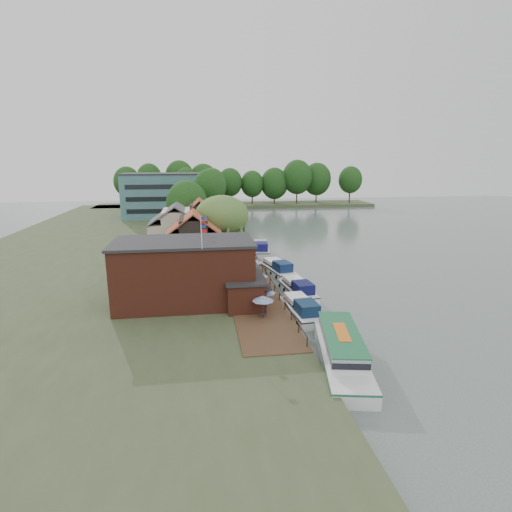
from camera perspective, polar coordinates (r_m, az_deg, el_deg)
name	(u,v)px	position (r m, az deg, el deg)	size (l,w,h in m)	color
ground	(318,301)	(49.96, 8.88, -6.33)	(260.00, 260.00, 0.00)	#515E5B
land_bank	(119,245)	(82.97, -19.04, 1.47)	(50.00, 140.00, 1.00)	#384728
quay_deck	(244,273)	(57.39, -1.69, -2.43)	(6.00, 50.00, 0.10)	#47301E
quay_rail	(262,268)	(58.10, 0.90, -1.76)	(0.20, 49.00, 1.00)	black
pub	(203,271)	(45.48, -7.64, -2.15)	(20.00, 11.00, 7.30)	maroon
hotel_block	(170,195)	(115.47, -12.22, 8.48)	(25.40, 12.40, 12.30)	#38666B
cottage_a	(194,240)	(59.95, -8.83, 2.24)	(8.60, 7.60, 8.50)	black
cottage_b	(177,229)	(69.88, -11.25, 3.76)	(9.60, 8.60, 8.50)	beige
cottage_c	(200,221)	(78.67, -8.02, 4.97)	(7.60, 7.60, 8.50)	black
willow	(222,228)	(64.80, -4.85, 4.07)	(8.60, 8.60, 10.43)	#476B2D
umbrella_0	(263,307)	(41.06, 1.00, -7.25)	(2.26, 2.26, 2.38)	navy
umbrella_1	(265,298)	(43.39, 1.29, -6.08)	(2.33, 2.33, 2.38)	navy
umbrella_2	(255,290)	(46.24, -0.21, -4.82)	(2.32, 2.32, 2.38)	navy
umbrella_3	(260,281)	(49.26, 0.58, -3.65)	(1.98, 1.98, 2.38)	navy
umbrella_4	(248,274)	(52.49, -1.13, -2.56)	(2.01, 2.01, 2.38)	navy
umbrella_5	(254,267)	(55.75, -0.31, -1.58)	(2.45, 2.45, 2.38)	navy
cruiser_0	(301,307)	(44.60, 6.45, -7.19)	(3.04, 9.42, 2.26)	white
cruiser_1	(298,287)	(51.08, 6.00, -4.44)	(3.06, 9.47, 2.28)	white
cruiser_2	(278,267)	(60.20, 3.10, -1.56)	(3.13, 9.67, 2.34)	white
cruiser_3	(261,247)	(73.33, 0.67, 1.28)	(3.27, 10.10, 2.46)	silver
tour_boat	(342,350)	(35.06, 12.22, -12.98)	(3.64, 12.88, 2.81)	silver
swan	(328,331)	(41.33, 10.32, -10.44)	(0.44, 0.44, 0.44)	white
bank_tree_0	(187,208)	(86.89, -9.81, 6.79)	(8.72, 8.72, 11.71)	#143811
bank_tree_1	(210,199)	(94.88, -6.57, 8.12)	(7.44, 7.44, 13.89)	#143811
bank_tree_2	(212,196)	(101.69, -6.29, 8.50)	(7.15, 7.15, 13.92)	#143811
bank_tree_3	(211,193)	(123.90, -6.52, 8.92)	(6.57, 6.57, 11.82)	#143811
bank_tree_4	(206,191)	(131.83, -7.22, 9.23)	(8.76, 8.76, 12.06)	#143811
bank_tree_5	(186,188)	(137.79, -9.91, 9.59)	(6.76, 6.76, 13.34)	#143811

